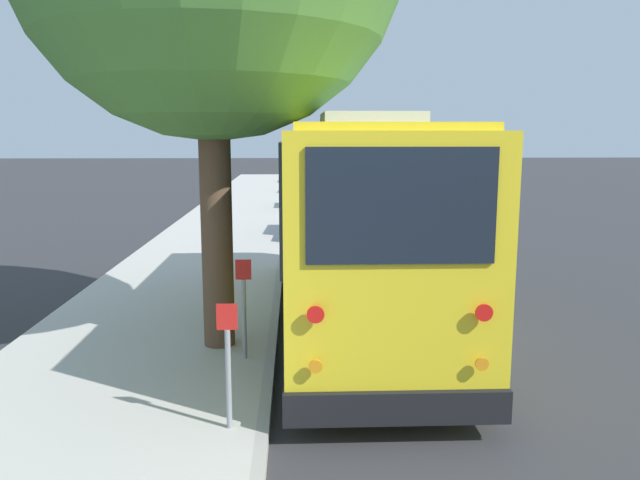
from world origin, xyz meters
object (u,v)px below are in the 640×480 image
at_px(parked_sedan_silver, 311,184).
at_px(parked_sedan_white, 304,175).
at_px(parked_sedan_tan, 304,170).
at_px(parked_sedan_blue, 321,218).
at_px(parked_sedan_black, 316,196).
at_px(shuttle_bus, 359,217).
at_px(sign_post_far, 244,308).
at_px(sign_post_near, 228,365).

bearing_deg(parked_sedan_silver, parked_sedan_white, 6.08).
height_order(parked_sedan_white, parked_sedan_tan, parked_sedan_white).
relative_size(parked_sedan_blue, parked_sedan_black, 1.04).
height_order(shuttle_bus, parked_sedan_black, shuttle_bus).
bearing_deg(shuttle_bus, parked_sedan_white, 0.87).
bearing_deg(parked_sedan_black, parked_sedan_silver, 0.37).
xyz_separation_m(parked_sedan_tan, sign_post_far, (-40.46, 1.41, 0.30)).
xyz_separation_m(shuttle_bus, parked_sedan_white, (31.59, 0.42, -1.32)).
xyz_separation_m(parked_sedan_blue, parked_sedan_silver, (14.36, -0.06, 0.01)).
bearing_deg(sign_post_near, sign_post_far, 0.00).
bearing_deg(sign_post_near, parked_sedan_blue, -6.54).
height_order(shuttle_bus, parked_sedan_white, shuttle_bus).
distance_m(parked_sedan_silver, sign_post_near, 28.13).
bearing_deg(parked_sedan_tan, parked_sedan_silver, -176.05).
bearing_deg(parked_sedan_black, parked_sedan_white, 1.35).
height_order(parked_sedan_black, parked_sedan_silver, parked_sedan_silver).
bearing_deg(parked_sedan_black, sign_post_near, 175.80).
height_order(shuttle_bus, parked_sedan_blue, shuttle_bus).
bearing_deg(parked_sedan_white, sign_post_far, 177.29).
xyz_separation_m(parked_sedan_blue, sign_post_far, (-11.61, 1.57, 0.30)).
xyz_separation_m(parked_sedan_white, sign_post_near, (-35.60, 1.36, 0.27)).
relative_size(shuttle_bus, parked_sedan_tan, 1.88).
distance_m(parked_sedan_blue, parked_sedan_tan, 28.85).
distance_m(parked_sedan_blue, sign_post_far, 11.72).
height_order(parked_sedan_blue, parked_sedan_tan, parked_sedan_blue).
bearing_deg(shuttle_bus, sign_post_far, 136.67).
bearing_deg(parked_sedan_silver, shuttle_bus, -175.55).
bearing_deg(parked_sedan_blue, sign_post_near, 176.15).
bearing_deg(parked_sedan_tan, sign_post_near, -178.81).
bearing_deg(parked_sedan_blue, parked_sedan_white, 3.23).
xyz_separation_m(parked_sedan_blue, sign_post_near, (-13.73, 1.57, 0.27)).
relative_size(sign_post_near, sign_post_far, 0.97).
bearing_deg(sign_post_far, parked_sedan_white, -2.33).
relative_size(parked_sedan_blue, sign_post_near, 3.42).
bearing_deg(parked_sedan_tan, sign_post_far, -178.91).
bearing_deg(parked_sedan_silver, parked_sedan_black, -175.82).
relative_size(shuttle_bus, parked_sedan_silver, 1.86).
height_order(parked_sedan_black, sign_post_near, sign_post_near).
xyz_separation_m(shuttle_bus, parked_sedan_tan, (38.57, 0.38, -1.32)).
xyz_separation_m(parked_sedan_silver, parked_sedan_tan, (14.49, 0.22, -0.02)).
distance_m(parked_sedan_white, sign_post_near, 35.63).
bearing_deg(sign_post_near, shuttle_bus, -24.04).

